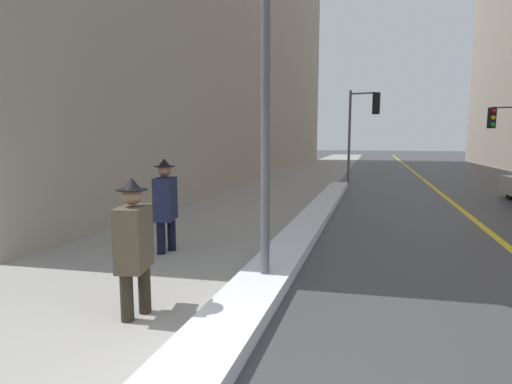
{
  "coord_description": "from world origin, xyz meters",
  "views": [
    {
      "loc": [
        1.57,
        -2.66,
        1.95
      ],
      "look_at": [
        -0.4,
        4.0,
        1.05
      ],
      "focal_mm": 28.0,
      "sensor_mm": 36.0,
      "label": 1
    }
  ],
  "objects_px": {
    "traffic_light_far": "(501,127)",
    "traffic_light_near": "(365,117)",
    "lamp_post": "(266,68)",
    "pedestrian_nearside": "(165,202)",
    "pedestrian_in_fedora": "(134,243)"
  },
  "relations": [
    {
      "from": "lamp_post",
      "to": "pedestrian_in_fedora",
      "type": "distance_m",
      "value": 2.65
    },
    {
      "from": "traffic_light_far",
      "to": "traffic_light_near",
      "type": "bearing_deg",
      "value": 8.72
    },
    {
      "from": "lamp_post",
      "to": "pedestrian_in_fedora",
      "type": "xyz_separation_m",
      "value": [
        -1.11,
        -1.33,
        -2.0
      ]
    },
    {
      "from": "traffic_light_near",
      "to": "traffic_light_far",
      "type": "height_order",
      "value": "traffic_light_near"
    },
    {
      "from": "traffic_light_near",
      "to": "lamp_post",
      "type": "bearing_deg",
      "value": -85.9
    },
    {
      "from": "lamp_post",
      "to": "pedestrian_nearside",
      "type": "bearing_deg",
      "value": 152.82
    },
    {
      "from": "lamp_post",
      "to": "traffic_light_near",
      "type": "xyz_separation_m",
      "value": [
        0.92,
        13.16,
        0.13
      ]
    },
    {
      "from": "traffic_light_near",
      "to": "pedestrian_in_fedora",
      "type": "height_order",
      "value": "traffic_light_near"
    },
    {
      "from": "lamp_post",
      "to": "pedestrian_in_fedora",
      "type": "height_order",
      "value": "lamp_post"
    },
    {
      "from": "pedestrian_in_fedora",
      "to": "traffic_light_near",
      "type": "bearing_deg",
      "value": 158.9
    },
    {
      "from": "traffic_light_near",
      "to": "traffic_light_far",
      "type": "relative_size",
      "value": 1.17
    },
    {
      "from": "traffic_light_near",
      "to": "pedestrian_nearside",
      "type": "height_order",
      "value": "traffic_light_near"
    },
    {
      "from": "lamp_post",
      "to": "traffic_light_near",
      "type": "height_order",
      "value": "lamp_post"
    },
    {
      "from": "traffic_light_far",
      "to": "pedestrian_in_fedora",
      "type": "distance_m",
      "value": 18.07
    },
    {
      "from": "traffic_light_far",
      "to": "pedestrian_nearside",
      "type": "height_order",
      "value": "traffic_light_far"
    }
  ]
}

